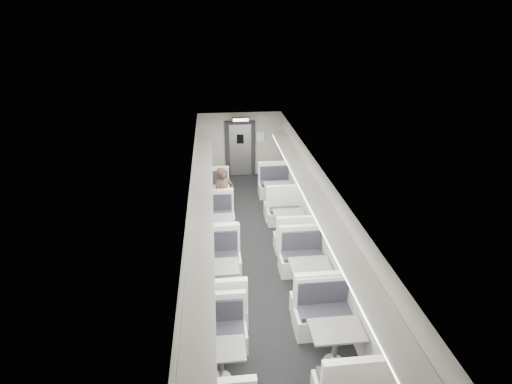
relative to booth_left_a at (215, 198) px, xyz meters
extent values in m
cube|color=black|center=(1.00, -3.24, -0.41)|extent=(3.00, 12.00, 0.12)
cube|color=silver|center=(1.00, -3.24, 2.11)|extent=(3.00, 12.00, 0.12)
cube|color=beige|center=(1.00, 2.82, 0.85)|extent=(3.00, 0.12, 2.40)
cube|color=beige|center=(-0.56, -3.24, 0.85)|extent=(0.12, 12.00, 2.40)
cube|color=beige|center=(2.56, -3.24, 0.85)|extent=(0.12, 12.00, 2.40)
cube|color=silver|center=(0.00, -0.71, -0.15)|extent=(0.97, 0.54, 0.41)
cube|color=#23232E|center=(0.00, -0.69, 0.11)|extent=(0.86, 0.43, 0.09)
cube|color=silver|center=(0.00, -0.91, 0.38)|extent=(0.97, 0.11, 0.64)
cube|color=silver|center=(0.00, 0.71, -0.15)|extent=(0.97, 0.54, 0.41)
cube|color=#23232E|center=(0.00, 0.69, 0.11)|extent=(0.86, 0.43, 0.09)
cube|color=silver|center=(0.00, 0.91, 0.38)|extent=(0.97, 0.11, 0.64)
cylinder|color=#BDBDC0|center=(0.00, 0.00, -0.04)|extent=(0.09, 0.09, 0.63)
cylinder|color=#BDBDC0|center=(0.00, 0.00, -0.34)|extent=(0.33, 0.33, 0.03)
cube|color=slate|center=(0.00, 0.00, 0.32)|extent=(0.81, 0.55, 0.04)
cube|color=silver|center=(0.00, -2.88, -0.13)|extent=(1.06, 0.59, 0.45)
cube|color=#23232E|center=(0.00, -2.85, 0.15)|extent=(0.94, 0.47, 0.10)
cube|color=silver|center=(0.00, -3.10, 0.45)|extent=(1.06, 0.12, 0.70)
cube|color=silver|center=(0.00, -1.32, -0.13)|extent=(1.06, 0.59, 0.45)
cube|color=#23232E|center=(0.00, -1.35, 0.15)|extent=(0.94, 0.47, 0.10)
cube|color=silver|center=(0.00, -1.11, 0.45)|extent=(1.06, 0.12, 0.70)
cylinder|color=#BDBDC0|center=(0.00, -2.10, -0.01)|extent=(0.10, 0.10, 0.69)
cylinder|color=#BDBDC0|center=(0.00, -2.10, -0.34)|extent=(0.36, 0.36, 0.03)
cube|color=slate|center=(0.00, -2.10, 0.38)|extent=(0.88, 0.60, 0.04)
cube|color=silver|center=(0.00, -5.13, -0.12)|extent=(1.11, 0.62, 0.47)
cube|color=#23232E|center=(0.00, -5.10, 0.17)|extent=(0.99, 0.49, 0.11)
cube|color=silver|center=(0.00, -5.36, 0.49)|extent=(1.11, 0.13, 0.74)
cube|color=silver|center=(0.00, -3.49, -0.12)|extent=(1.11, 0.62, 0.47)
cube|color=#23232E|center=(0.00, -3.53, 0.17)|extent=(0.99, 0.49, 0.11)
cube|color=silver|center=(0.00, -3.27, 0.49)|extent=(1.11, 0.13, 0.74)
cylinder|color=#BDBDC0|center=(0.00, -4.31, 0.01)|extent=(0.11, 0.11, 0.73)
cylinder|color=#BDBDC0|center=(0.00, -4.31, -0.34)|extent=(0.38, 0.38, 0.03)
cube|color=slate|center=(0.00, -4.31, 0.42)|extent=(0.93, 0.63, 0.04)
cube|color=silver|center=(0.00, -5.77, -0.14)|extent=(1.01, 0.56, 0.43)
cube|color=#23232E|center=(0.00, -5.80, 0.12)|extent=(0.89, 0.45, 0.09)
cube|color=silver|center=(0.00, -5.57, 0.41)|extent=(1.01, 0.11, 0.66)
cylinder|color=#BDBDC0|center=(0.00, -6.51, -0.02)|extent=(0.09, 0.09, 0.65)
cylinder|color=#BDBDC0|center=(0.00, -6.51, -0.34)|extent=(0.34, 0.34, 0.03)
cube|color=slate|center=(0.00, -6.51, 0.34)|extent=(0.83, 0.57, 0.04)
cube|color=silver|center=(2.00, -0.85, -0.13)|extent=(1.06, 0.59, 0.45)
cube|color=#23232E|center=(2.00, -0.82, 0.15)|extent=(0.94, 0.47, 0.10)
cube|color=silver|center=(2.00, -1.07, 0.45)|extent=(1.06, 0.12, 0.70)
cube|color=silver|center=(2.00, 0.71, -0.13)|extent=(1.06, 0.59, 0.45)
cube|color=#23232E|center=(2.00, 0.68, 0.15)|extent=(0.94, 0.47, 0.10)
cube|color=silver|center=(2.00, 0.93, 0.45)|extent=(1.06, 0.12, 0.70)
cylinder|color=#BDBDC0|center=(2.00, -0.07, -0.01)|extent=(0.10, 0.10, 0.69)
cylinder|color=#BDBDC0|center=(2.00, -0.07, -0.34)|extent=(0.36, 0.36, 0.03)
cube|color=slate|center=(2.00, -0.07, 0.38)|extent=(0.88, 0.60, 0.04)
cube|color=silver|center=(2.00, -2.63, -0.14)|extent=(1.00, 0.56, 0.42)
cube|color=#23232E|center=(2.00, -2.60, 0.12)|extent=(0.88, 0.44, 0.09)
cube|color=silver|center=(2.00, -2.83, 0.40)|extent=(1.00, 0.11, 0.66)
cube|color=silver|center=(2.00, -1.16, -0.14)|extent=(1.00, 0.56, 0.42)
cube|color=#23232E|center=(2.00, -1.19, 0.12)|extent=(0.88, 0.44, 0.09)
cube|color=silver|center=(2.00, -0.96, 0.40)|extent=(1.00, 0.11, 0.66)
cylinder|color=#BDBDC0|center=(2.00, -1.90, -0.03)|extent=(0.09, 0.09, 0.65)
cylinder|color=#BDBDC0|center=(2.00, -1.90, -0.34)|extent=(0.34, 0.34, 0.03)
cube|color=slate|center=(2.00, -1.90, 0.33)|extent=(0.83, 0.56, 0.04)
cube|color=silver|center=(2.00, -5.16, -0.13)|extent=(1.06, 0.59, 0.45)
cube|color=#23232E|center=(2.00, -5.13, 0.15)|extent=(0.94, 0.47, 0.10)
cube|color=silver|center=(2.00, -5.37, 0.45)|extent=(1.06, 0.12, 0.70)
cube|color=silver|center=(2.00, -3.60, -0.13)|extent=(1.06, 0.59, 0.45)
cube|color=#23232E|center=(2.00, -3.63, 0.15)|extent=(0.94, 0.47, 0.10)
cube|color=silver|center=(2.00, -3.39, 0.45)|extent=(1.06, 0.12, 0.70)
cylinder|color=#BDBDC0|center=(2.00, -4.38, -0.01)|extent=(0.10, 0.10, 0.69)
cylinder|color=#BDBDC0|center=(2.00, -4.38, -0.34)|extent=(0.36, 0.36, 0.03)
cube|color=slate|center=(2.00, -4.38, 0.38)|extent=(0.88, 0.60, 0.04)
cube|color=#23232E|center=(2.00, -7.15, 0.17)|extent=(0.98, 0.49, 0.10)
cube|color=silver|center=(2.00, -7.41, 0.48)|extent=(1.11, 0.13, 0.73)
cube|color=silver|center=(2.00, -5.56, -0.12)|extent=(1.11, 0.62, 0.47)
cube|color=#23232E|center=(2.00, -5.59, 0.17)|extent=(0.98, 0.49, 0.10)
cube|color=silver|center=(2.00, -5.33, 0.48)|extent=(1.11, 0.13, 0.73)
cylinder|color=#BDBDC0|center=(2.00, -6.37, 0.01)|extent=(0.10, 0.10, 0.72)
cylinder|color=#BDBDC0|center=(2.00, -6.37, -0.34)|extent=(0.38, 0.38, 0.03)
cube|color=slate|center=(2.00, -6.37, 0.41)|extent=(0.92, 0.63, 0.04)
imported|color=black|center=(0.25, -0.98, 0.51)|extent=(0.74, 0.64, 1.73)
cube|color=black|center=(-0.49, 0.16, 1.00)|extent=(0.02, 1.18, 0.84)
cube|color=black|center=(-0.49, -2.04, 1.00)|extent=(0.02, 1.18, 0.84)
cube|color=black|center=(-0.49, -4.24, 1.00)|extent=(0.02, 1.18, 0.84)
cube|color=black|center=(-0.49, -6.44, 1.00)|extent=(0.02, 1.18, 0.84)
cube|color=silver|center=(-0.26, -3.54, 1.57)|extent=(0.46, 10.40, 0.05)
cube|color=white|center=(-0.06, -3.54, 1.52)|extent=(0.05, 10.20, 0.04)
cube|color=silver|center=(2.26, -3.54, 1.57)|extent=(0.46, 10.40, 0.05)
cube|color=white|center=(2.06, -3.54, 1.52)|extent=(0.05, 10.20, 0.04)
cube|color=black|center=(1.00, 2.70, 0.70)|extent=(1.10, 0.10, 2.10)
cube|color=#BDBDC0|center=(1.00, 2.67, 0.65)|extent=(0.80, 0.05, 1.95)
cube|color=black|center=(1.00, 2.63, 1.10)|extent=(0.25, 0.02, 0.35)
cube|color=black|center=(1.00, 2.21, 1.93)|extent=(0.62, 0.10, 0.16)
cube|color=silver|center=(1.00, 2.15, 1.93)|extent=(0.54, 0.02, 0.10)
cube|color=white|center=(1.75, 2.68, 1.15)|extent=(0.32, 0.02, 0.40)
camera|label=1|loc=(0.06, -11.41, 5.41)|focal=28.00mm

